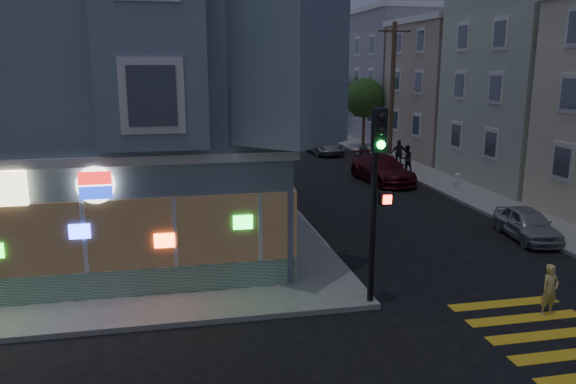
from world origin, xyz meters
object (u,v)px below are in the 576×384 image
object	(u,v)px
pedestrian_b	(399,153)
parked_car_a	(527,224)
street_tree_far	(335,93)
fire_hydrant	(457,181)
parked_car_b	(376,155)
utility_pole	(392,90)
parked_car_c	(382,169)
pedestrian_a	(406,159)
street_tree_near	(364,98)
running_child	(550,290)
parked_car_d	(325,146)
traffic_signal	(377,173)

from	to	relation	value
pedestrian_b	parked_car_a	size ratio (longest dim) A/B	0.49
street_tree_far	fire_hydrant	world-z (taller)	street_tree_far
parked_car_b	fire_hydrant	distance (m)	8.39
utility_pole	parked_car_a	world-z (taller)	utility_pole
pedestrian_b	parked_car_b	size ratio (longest dim) A/B	0.43
parked_car_c	pedestrian_a	bearing A→B (deg)	34.35
street_tree_near	street_tree_far	world-z (taller)	same
running_child	parked_car_a	bearing A→B (deg)	51.80
street_tree_near	street_tree_far	distance (m)	8.00
street_tree_near	parked_car_b	distance (m)	7.85
parked_car_c	fire_hydrant	distance (m)	4.27
street_tree_far	parked_car_d	xyz separation A→B (m)	(-3.58, -9.77, -3.34)
parked_car_b	parked_car_a	bearing A→B (deg)	-85.41
pedestrian_b	parked_car_d	size ratio (longest dim) A/B	0.40
utility_pole	parked_car_c	distance (m)	7.92
street_tree_near	parked_car_d	xyz separation A→B (m)	(-3.58, -1.77, -3.34)
running_child	traffic_signal	xyz separation A→B (m)	(-4.42, 1.38, 3.05)
parked_car_c	traffic_signal	size ratio (longest dim) A/B	0.98
parked_car_b	parked_car_c	world-z (taller)	parked_car_c
parked_car_a	parked_car_c	size ratio (longest dim) A/B	0.68
street_tree_far	fire_hydrant	xyz separation A→B (m)	(-0.15, -23.25, -3.34)
street_tree_near	pedestrian_b	world-z (taller)	street_tree_near
utility_pole	parked_car_c	bearing A→B (deg)	-115.21
parked_car_b	parked_car_d	xyz separation A→B (m)	(-2.08, 5.20, -0.05)
pedestrian_b	parked_car_d	xyz separation A→B (m)	(-2.95, 6.84, -0.41)
utility_pole	parked_car_a	size ratio (longest dim) A/B	2.56
parked_car_c	utility_pole	bearing A→B (deg)	58.83
street_tree_near	parked_car_b	size ratio (longest dim) A/B	1.34
street_tree_near	parked_car_a	distance (m)	23.47
parked_car_a	fire_hydrant	distance (m)	8.05
pedestrian_b	traffic_signal	bearing A→B (deg)	70.81
fire_hydrant	parked_car_a	bearing A→B (deg)	-99.63
street_tree_far	traffic_signal	bearing A→B (deg)	-104.67
parked_car_a	traffic_signal	world-z (taller)	traffic_signal
utility_pole	traffic_signal	world-z (taller)	utility_pole
street_tree_near	fire_hydrant	size ratio (longest dim) A/B	6.21
parked_car_a	parked_car_b	xyz separation A→B (m)	(0.00, 16.22, 0.05)
utility_pole	parked_car_a	xyz separation A→B (m)	(-1.30, -17.18, -4.20)
street_tree_near	parked_car_d	size ratio (longest dim) A/B	1.23
parked_car_c	street_tree_far	bearing A→B (deg)	75.29
pedestrian_a	parked_car_a	distance (m)	12.97
street_tree_near	fire_hydrant	distance (m)	15.61
parked_car_a	parked_car_c	bearing A→B (deg)	106.01
parked_car_d	pedestrian_a	bearing A→B (deg)	-75.53
pedestrian_b	parked_car_d	world-z (taller)	pedestrian_b
traffic_signal	pedestrian_b	bearing A→B (deg)	69.67
parked_car_a	parked_car_b	bearing A→B (deg)	97.73
street_tree_far	pedestrian_a	distance (m)	18.50
traffic_signal	street_tree_near	bearing A→B (deg)	75.52
parked_car_a	parked_car_b	distance (m)	16.22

